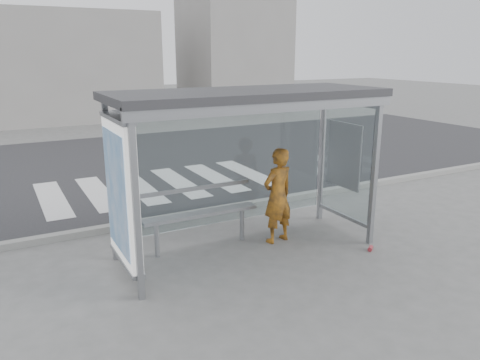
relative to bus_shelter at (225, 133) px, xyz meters
name	(u,v)px	position (x,y,z in m)	size (l,w,h in m)	color
ground	(248,251)	(0.37, -0.06, -1.98)	(80.00, 80.00, 0.00)	#61615F
road	(132,164)	(0.37, 6.94, -1.98)	(30.00, 10.00, 0.01)	#2A2A2C
curb	(201,213)	(0.37, 1.89, -1.92)	(30.00, 0.18, 0.12)	gray
crosswalk	(160,185)	(0.37, 4.44, -1.98)	(5.55, 3.00, 0.00)	silver
bus_shelter	(225,133)	(0.00, 0.00, 0.00)	(4.25, 1.65, 2.62)	gray
building_center	(66,67)	(0.37, 17.94, 0.52)	(8.00, 5.00, 5.00)	gray
building_right	(233,46)	(9.37, 17.94, 1.52)	(5.00, 5.00, 7.00)	gray
person	(278,196)	(1.01, 0.06, -1.16)	(0.60, 0.39, 1.64)	#E05A15
bench	(200,213)	(-0.25, 0.43, -1.38)	(1.97, 0.33, 1.02)	gray
soda_can	(370,248)	(2.17, -1.01, -1.95)	(0.07, 0.07, 0.13)	#BF3843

